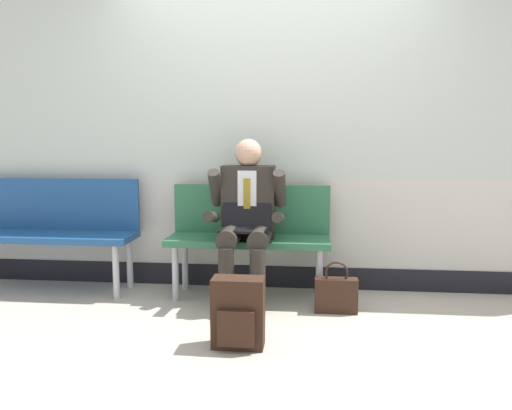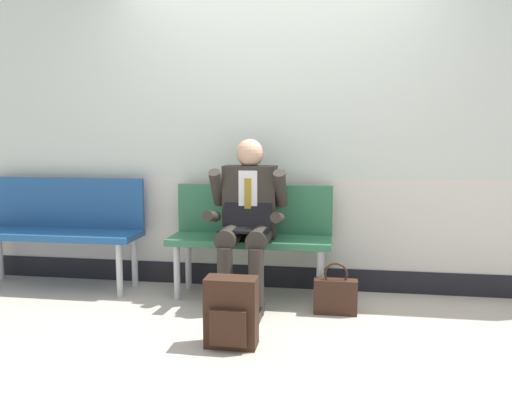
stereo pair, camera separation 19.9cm
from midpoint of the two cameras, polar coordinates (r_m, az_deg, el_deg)
name	(u,v)px [view 2 (the right image)]	position (r m, az deg, el deg)	size (l,w,h in m)	color
ground_plane	(262,316)	(3.63, 2.30, -12.30)	(18.00, 18.00, 0.00)	#B2A899
station_wall	(276,127)	(4.17, 3.67, 8.66)	(5.75, 0.14, 2.66)	beige
bench_with_person	(252,230)	(3.98, 0.94, -2.88)	(1.24, 0.42, 0.86)	#2D6B47
bench_empty	(59,223)	(4.50, -19.98, -1.90)	(1.40, 0.42, 0.90)	navy
person_seated	(247,217)	(3.76, 0.52, -1.36)	(0.57, 0.70, 1.22)	#2D2823
backpack	(231,313)	(3.06, -0.90, -12.02)	(0.31, 0.20, 0.42)	#331E14
handbag	(335,295)	(3.69, 10.43, -9.93)	(0.30, 0.10, 0.37)	#331E14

